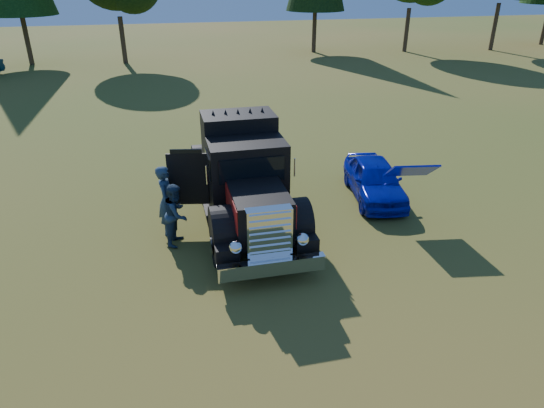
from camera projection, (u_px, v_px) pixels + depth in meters
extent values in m
plane|color=#385519|center=(241.00, 248.00, 12.85)|extent=(120.00, 120.00, 0.00)
cylinder|color=#2D2116|center=(407.00, 30.00, 42.42)|extent=(0.36, 0.36, 3.60)
cylinder|color=#2D2116|center=(123.00, 40.00, 37.11)|extent=(0.36, 0.36, 3.42)
cylinder|color=#2D2116|center=(314.00, 25.00, 41.89)|extent=(0.36, 0.36, 4.50)
cylinder|color=#2D2116|center=(26.00, 33.00, 36.27)|extent=(0.36, 0.36, 4.68)
cylinder|color=#2D2116|center=(494.00, 27.00, 43.10)|extent=(0.36, 0.36, 3.96)
cylinder|color=black|center=(219.00, 245.00, 11.92)|extent=(0.32, 1.10, 1.10)
cylinder|color=black|center=(301.00, 235.00, 12.35)|extent=(0.32, 1.10, 1.10)
cylinder|color=black|center=(200.00, 173.00, 16.12)|extent=(0.32, 1.10, 1.10)
cylinder|color=black|center=(262.00, 168.00, 16.55)|extent=(0.32, 1.10, 1.10)
cylinder|color=black|center=(210.00, 172.00, 16.19)|extent=(0.32, 1.10, 1.10)
cylinder|color=black|center=(252.00, 168.00, 16.48)|extent=(0.32, 1.10, 1.10)
cube|color=black|center=(242.00, 195.00, 14.38)|extent=(1.60, 6.40, 0.28)
cube|color=white|center=(272.00, 267.00, 11.04)|extent=(2.50, 0.22, 0.36)
cube|color=white|center=(269.00, 234.00, 10.99)|extent=(1.05, 0.30, 1.30)
cube|color=black|center=(259.00, 212.00, 11.89)|extent=(1.35, 1.80, 1.10)
cube|color=maroon|center=(231.00, 207.00, 11.66)|extent=(0.02, 1.80, 0.60)
cube|color=maroon|center=(287.00, 202.00, 11.94)|extent=(0.02, 1.80, 0.60)
cylinder|color=black|center=(222.00, 230.00, 11.76)|extent=(0.55, 1.24, 1.24)
cylinder|color=black|center=(297.00, 222.00, 12.15)|extent=(0.55, 1.24, 1.24)
sphere|color=white|center=(236.00, 247.00, 10.86)|extent=(0.32, 0.32, 0.32)
sphere|color=white|center=(302.00, 239.00, 11.18)|extent=(0.32, 0.32, 0.32)
cube|color=black|center=(248.00, 178.00, 13.14)|extent=(2.05, 1.30, 2.10)
cube|color=black|center=(252.00, 170.00, 12.33)|extent=(1.70, 0.05, 0.65)
cube|color=black|center=(239.00, 155.00, 14.19)|extent=(2.05, 1.30, 2.50)
cube|color=black|center=(232.00, 161.00, 15.98)|extent=(2.00, 2.00, 0.35)
cube|color=black|center=(188.00, 179.00, 13.34)|extent=(1.09, 0.26, 1.50)
cube|color=maroon|center=(188.00, 184.00, 13.45)|extent=(0.84, 0.18, 0.75)
imported|color=#1C08AD|center=(375.00, 179.00, 15.46)|extent=(2.02, 3.82, 1.24)
cube|color=#1C08AD|center=(411.00, 171.00, 13.63)|extent=(1.43, 1.12, 0.67)
imported|color=#1A1F3D|center=(167.00, 200.00, 13.22)|extent=(0.61, 0.80, 1.97)
imported|color=#1D2945|center=(176.00, 214.00, 12.77)|extent=(0.90, 1.00, 1.70)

